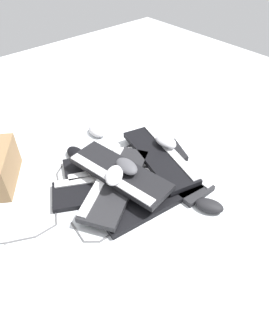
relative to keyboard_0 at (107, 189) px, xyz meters
The scene contains 18 objects.
ground_plane 0.16m from the keyboard_0, 168.30° to the right, with size 3.20×3.20×0.00m, color silver.
keyboard_0 is the anchor object (origin of this frame).
keyboard_1 0.18m from the keyboard_0, 121.68° to the left, with size 0.46×0.21×0.03m.
keyboard_2 0.28m from the keyboard_0, 165.43° to the left, with size 0.16×0.44×0.03m.
keyboard_3 0.23m from the keyboard_0, 164.95° to the right, with size 0.46×0.30×0.03m.
keyboard_4 0.16m from the keyboard_0, 138.55° to the right, with size 0.46×0.32×0.03m.
keyboard_5 0.29m from the keyboard_0, behind, with size 0.26×0.46×0.03m.
keyboard_6 0.05m from the keyboard_0, 144.26° to the left, with size 0.45×0.36×0.03m.
keyboard_7 0.08m from the keyboard_0, 169.93° to the left, with size 0.22×0.46×0.03m.
mouse_0 0.27m from the keyboard_0, 95.26° to the right, with size 0.11×0.07×0.04m, color black.
mouse_1 0.19m from the keyboard_0, 129.04° to the left, with size 0.11×0.07×0.04m, color #4C4C51.
mouse_2 0.41m from the keyboard_0, 125.21° to the left, with size 0.11×0.07×0.04m, color black.
mouse_3 0.41m from the keyboard_0, 119.81° to the right, with size 0.11×0.07×0.04m, color #B7B7BC.
mouse_4 0.10m from the keyboard_0, 107.57° to the left, with size 0.11×0.07×0.04m, color silver.
mouse_5 0.35m from the keyboard_0, behind, with size 0.11×0.07×0.04m, color #B7B7BC.
mouse_6 0.13m from the keyboard_0, 159.72° to the left, with size 0.11×0.07×0.04m, color #4C4C51.
cable_0 0.37m from the keyboard_0, 10.49° to the right, with size 0.71×0.28×0.01m.
cable_1 0.02m from the keyboard_0, 85.51° to the left, with size 0.54×0.32×0.01m.
Camera 1 is at (0.64, 0.75, 0.90)m, focal length 32.00 mm.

